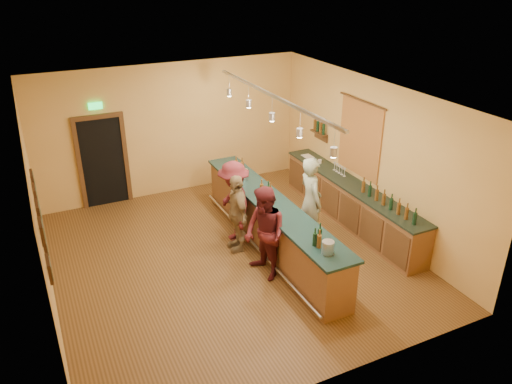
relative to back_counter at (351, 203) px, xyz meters
name	(u,v)px	position (x,y,z in m)	size (l,w,h in m)	color
floor	(230,257)	(-2.97, -0.18, -0.49)	(7.00, 7.00, 0.00)	#553618
ceiling	(225,98)	(-2.97, -0.18, 2.71)	(6.50, 7.00, 0.02)	silver
wall_back	(172,130)	(-2.97, 3.32, 1.11)	(6.50, 0.02, 3.20)	tan
wall_front	(334,285)	(-2.97, -3.68, 1.11)	(6.50, 0.02, 3.20)	tan
wall_left	(38,219)	(-6.22, -0.18, 1.11)	(0.02, 7.00, 3.20)	tan
wall_right	(371,156)	(0.28, -0.18, 1.11)	(0.02, 7.00, 3.20)	tan
doorway	(103,159)	(-4.67, 3.30, 0.64)	(1.15, 0.09, 2.48)	black
tapestry	(360,139)	(0.26, 0.22, 1.36)	(0.03, 1.40, 1.60)	#AA3422
bottle_shelf	(319,128)	(0.20, 1.72, 1.18)	(0.17, 0.55, 0.54)	#453114
picture_grid	(41,220)	(-6.18, -0.93, 1.46)	(0.06, 2.20, 0.70)	#382111
back_counter	(351,203)	(0.00, 0.00, 0.00)	(0.60, 4.55, 1.27)	brown
tasting_bar	(270,221)	(-2.07, -0.18, 0.12)	(0.73, 5.10, 1.38)	brown
pendant_track	(272,104)	(-2.07, -0.18, 2.50)	(0.11, 4.60, 0.50)	silver
bartender	(311,201)	(-1.25, -0.34, 0.45)	(0.68, 0.45, 1.87)	gray
customer_a	(265,234)	(-2.62, -1.02, 0.40)	(0.86, 0.67, 1.76)	#59191E
customer_b	(237,213)	(-2.69, 0.07, 0.32)	(0.94, 0.39, 1.61)	#997A51
customer_c	(234,203)	(-2.62, 0.37, 0.39)	(1.13, 0.65, 1.75)	#59191E
bar_stool	(250,181)	(-1.51, 2.02, 0.00)	(0.31, 0.31, 0.63)	olive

